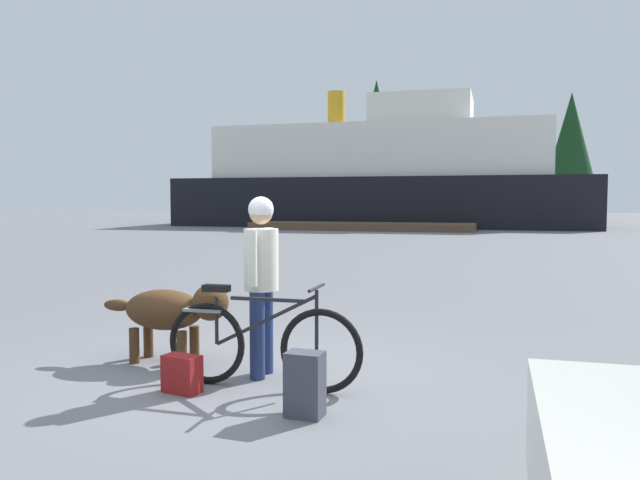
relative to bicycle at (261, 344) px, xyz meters
name	(u,v)px	position (x,y,z in m)	size (l,w,h in m)	color
ground_plane	(242,379)	(-0.27, 0.22, -0.39)	(160.00, 160.00, 0.00)	slate
bicycle	(261,344)	(0.00, 0.00, 0.00)	(1.79, 0.44, 0.92)	black
person_cyclist	(261,269)	(-0.13, 0.37, 0.61)	(0.32, 0.53, 1.67)	navy
dog	(172,310)	(-1.17, 0.57, 0.14)	(1.39, 0.48, 0.81)	#472D19
backpack	(305,384)	(0.58, -0.57, -0.15)	(0.28, 0.20, 0.50)	#3F3F4C
handbag_pannier	(182,374)	(-0.61, -0.29, -0.23)	(0.32, 0.18, 0.32)	maroon
dock_pier	(361,226)	(-5.06, 27.98, -0.19)	(12.08, 2.67, 0.40)	brown
ferry_boat	(384,178)	(-4.94, 34.26, 2.60)	(24.99, 8.90, 8.56)	black
pine_tree_far_left	(376,130)	(-8.49, 50.49, 7.44)	(4.37, 4.37, 12.29)	#4C331E
pine_tree_center	(462,140)	(-1.12, 53.55, 6.65)	(3.93, 3.93, 10.72)	#4C331E
pine_tree_far_right	(571,136)	(7.84, 50.93, 6.53)	(3.73, 3.73, 10.54)	#4C331E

